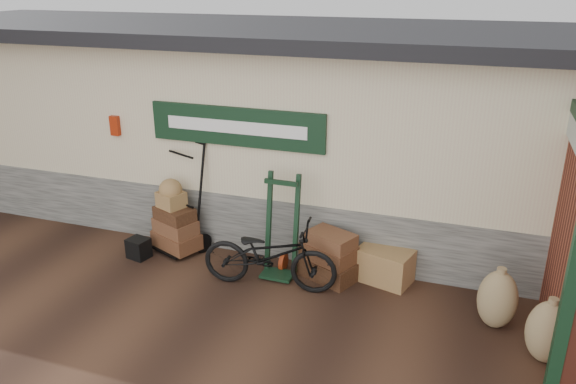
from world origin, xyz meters
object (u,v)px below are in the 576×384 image
(suitcase_stack, at_px, (329,254))
(black_trunk, at_px, (139,248))
(bicycle, at_px, (269,251))
(wicker_hamper, at_px, (385,265))
(green_barrow, at_px, (281,226))
(porter_trolley, at_px, (184,196))

(suitcase_stack, relative_size, black_trunk, 2.61)
(suitcase_stack, height_order, bicycle, bicycle)
(wicker_hamper, relative_size, black_trunk, 2.39)
(green_barrow, relative_size, black_trunk, 4.82)
(green_barrow, distance_m, bicycle, 0.45)
(suitcase_stack, relative_size, bicycle, 0.43)
(wicker_hamper, distance_m, black_trunk, 3.60)
(green_barrow, bearing_deg, black_trunk, -172.46)
(suitcase_stack, xyz_separation_m, wicker_hamper, (0.75, 0.15, -0.11))
(wicker_hamper, bearing_deg, suitcase_stack, -168.44)
(suitcase_stack, bearing_deg, wicker_hamper, 11.56)
(porter_trolley, distance_m, black_trunk, 1.02)
(suitcase_stack, bearing_deg, porter_trolley, 175.64)
(suitcase_stack, height_order, black_trunk, suitcase_stack)
(porter_trolley, bearing_deg, suitcase_stack, 18.34)
(black_trunk, bearing_deg, bicycle, -3.96)
(porter_trolley, relative_size, black_trunk, 5.70)
(suitcase_stack, height_order, wicker_hamper, suitcase_stack)
(green_barrow, distance_m, black_trunk, 2.25)
(green_barrow, xyz_separation_m, suitcase_stack, (0.65, 0.11, -0.38))
(green_barrow, height_order, suitcase_stack, green_barrow)
(porter_trolley, height_order, suitcase_stack, porter_trolley)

